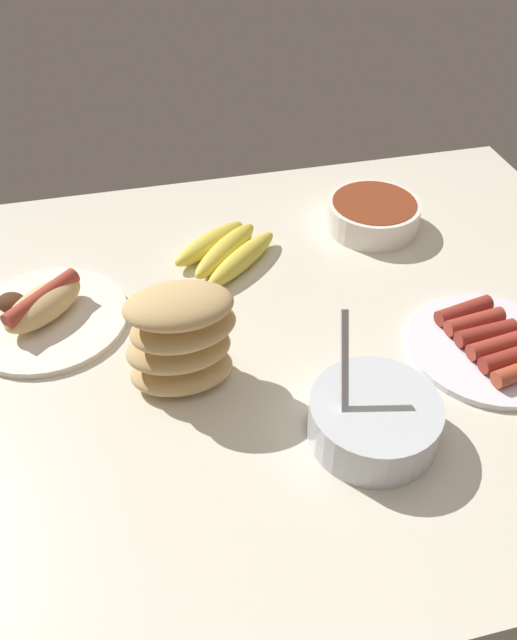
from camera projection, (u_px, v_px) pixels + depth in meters
The scene contains 7 objects.
ground_plane at pixel (260, 344), 92.95cm from camera, with size 120.00×90.00×3.00cm, color silver.
bread_stack at pixel (181, 338), 81.16cm from camera, with size 14.71×10.34×14.40cm.
bowl_chili at pixel (373, 214), 110.83cm from camera, with size 15.76×15.76×4.97cm.
plate_sausages at pixel (490, 345), 89.09cm from camera, with size 22.24×22.24×3.32cm.
plate_hotdog_assembled at pixel (44, 312), 93.17cm from camera, with size 23.17×23.17×5.61cm.
banana_bunch at pixel (226, 251), 104.39cm from camera, with size 18.98×18.38×3.64cm.
bowl_coleslaw at pixel (374, 418), 76.73cm from camera, with size 15.58×15.58×15.83cm.
Camera 1 is at (15.90, 65.28, 62.83)cm, focal length 36.58 mm.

